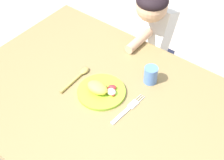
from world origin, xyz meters
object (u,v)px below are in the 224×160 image
object	(u,v)px
drinking_cup	(151,75)
person	(153,50)
fork	(127,110)
spoon	(79,76)
plate	(101,90)

from	to	relation	value
drinking_cup	person	size ratio (longest dim) A/B	0.09
fork	spoon	size ratio (longest dim) A/B	1.06
spoon	person	distance (m)	0.58
plate	person	bearing A→B (deg)	96.40
plate	spoon	bearing A→B (deg)	174.77
plate	spoon	xyz separation A→B (m)	(-0.15, 0.01, -0.01)
plate	drinking_cup	bearing A→B (deg)	55.98
drinking_cup	person	bearing A→B (deg)	118.63
plate	spoon	world-z (taller)	plate
drinking_cup	plate	bearing A→B (deg)	-124.02
drinking_cup	spoon	bearing A→B (deg)	-146.70
plate	drinking_cup	distance (m)	0.24
fork	spoon	bearing A→B (deg)	89.35
fork	person	world-z (taller)	person
plate	spoon	size ratio (longest dim) A/B	1.10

